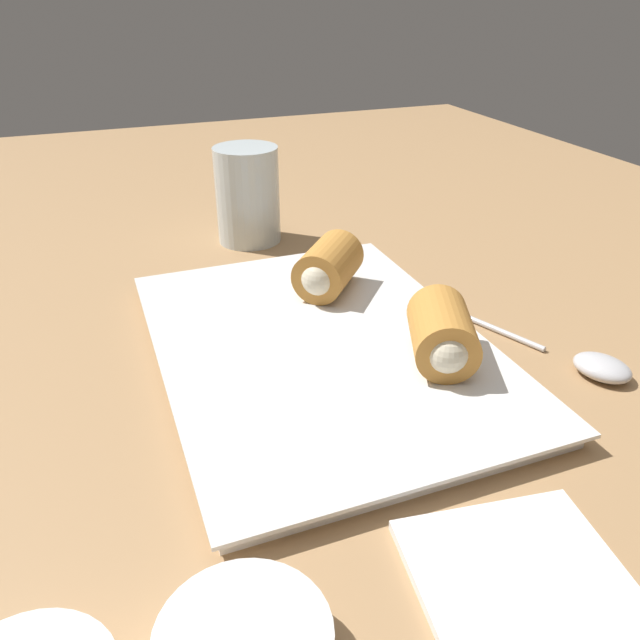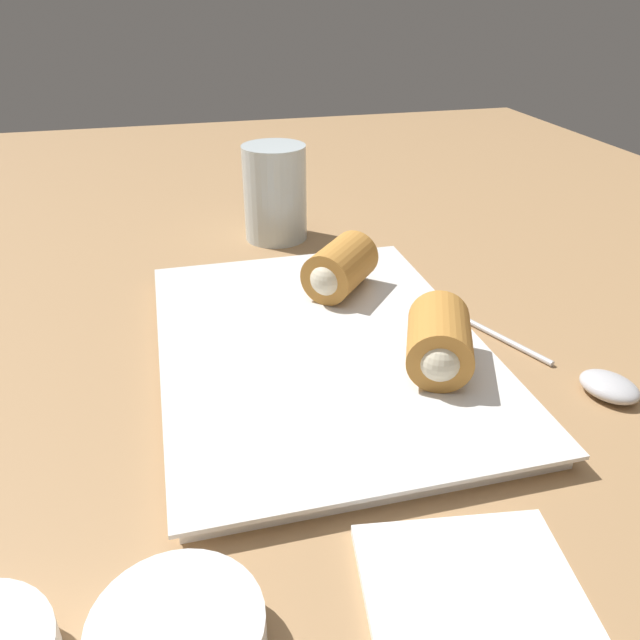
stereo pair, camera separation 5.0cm
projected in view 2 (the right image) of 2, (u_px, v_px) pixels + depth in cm
name	position (u px, v px, depth cm)	size (l,w,h in cm)	color
table_surface	(294.00, 345.00, 53.86)	(180.00, 140.00, 2.00)	#A87F54
serving_plate	(320.00, 348.00, 49.98)	(34.46, 25.02, 1.50)	white
roll_front_left	(439.00, 343.00, 44.80)	(8.12, 6.95, 4.66)	#C68438
roll_front_right	(338.00, 269.00, 56.09)	(8.22, 8.00, 4.66)	#C68438
dipping_bowl_near	(178.00, 637.00, 27.63)	(7.86, 7.86, 2.38)	white
spoon	(596.00, 381.00, 46.09)	(16.75, 8.39, 1.52)	silver
napkin	(483.00, 623.00, 29.32)	(13.96, 12.36, 0.60)	white
drinking_glass	(275.00, 193.00, 70.58)	(7.15, 7.15, 10.70)	silver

